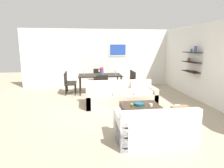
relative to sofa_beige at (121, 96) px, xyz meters
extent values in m
plane|color=tan|center=(-0.13, -0.34, -0.29)|extent=(18.00, 18.00, 0.00)
cube|color=silver|center=(0.17, 3.19, 1.06)|extent=(8.40, 0.06, 2.70)
cube|color=white|center=(0.43, 3.15, 1.44)|extent=(0.88, 0.02, 0.63)
cube|color=#264CB2|center=(0.43, 3.13, 1.44)|extent=(0.75, 0.01, 0.50)
cube|color=silver|center=(2.90, 0.26, 1.06)|extent=(0.06, 8.20, 2.70)
cube|color=black|center=(2.73, 0.54, 1.41)|extent=(0.28, 0.90, 0.02)
cube|color=black|center=(2.73, 0.54, 1.06)|extent=(0.28, 0.90, 0.02)
cube|color=black|center=(2.73, 0.54, 0.71)|extent=(0.28, 0.90, 0.02)
cylinder|color=#4C518C|center=(2.73, 0.34, 1.53)|extent=(0.10, 0.10, 0.22)
sphere|color=olive|center=(2.73, 0.72, 1.14)|extent=(0.14, 0.14, 0.14)
cylinder|color=teal|center=(2.73, 0.59, 1.48)|extent=(0.07, 0.07, 0.12)
cube|color=#4C1E19|center=(2.73, 0.39, 0.74)|extent=(0.20, 0.28, 0.03)
cube|color=beige|center=(-0.01, -0.04, -0.08)|extent=(2.27, 0.90, 0.42)
cube|color=beige|center=(-0.01, 0.33, 0.31)|extent=(2.27, 0.16, 0.36)
cube|color=beige|center=(-1.07, -0.04, 0.01)|extent=(0.14, 0.90, 0.60)
cube|color=beige|center=(1.06, -0.04, 0.01)|extent=(0.14, 0.90, 0.60)
cube|color=beige|center=(-0.67, -0.08, 0.18)|extent=(0.64, 0.70, 0.10)
cube|color=beige|center=(-0.01, -0.08, 0.18)|extent=(0.64, 0.70, 0.10)
cube|color=beige|center=(0.66, -0.08, 0.18)|extent=(0.64, 0.70, 0.10)
cube|color=white|center=(0.57, 0.15, 0.31)|extent=(0.36, 0.12, 0.36)
cube|color=white|center=(0.24, -2.46, -0.08)|extent=(1.58, 0.90, 0.42)
cube|color=white|center=(0.24, -2.83, 0.31)|extent=(1.58, 0.16, 0.36)
cube|color=white|center=(0.96, -2.46, 0.01)|extent=(0.14, 0.90, 0.60)
cube|color=white|center=(-0.47, -2.46, 0.01)|extent=(0.14, 0.90, 0.60)
cube|color=white|center=(0.57, -2.42, 0.18)|extent=(0.63, 0.70, 0.10)
cube|color=white|center=(-0.08, -2.42, 0.18)|extent=(0.63, 0.70, 0.10)
cube|color=#99724C|center=(0.70, -2.65, 0.31)|extent=(0.37, 0.17, 0.36)
cube|color=#38281E|center=(0.31, -1.28, -0.10)|extent=(1.02, 0.90, 0.38)
cylinder|color=navy|center=(0.27, -1.28, 0.12)|extent=(0.28, 0.28, 0.06)
torus|color=navy|center=(0.27, -1.28, 0.15)|extent=(0.29, 0.29, 0.02)
cylinder|color=silver|center=(0.55, -1.40, 0.12)|extent=(0.09, 0.09, 0.07)
sphere|color=#669E2D|center=(0.05, -1.31, 0.13)|extent=(0.08, 0.08, 0.08)
cube|color=black|center=(-0.54, 1.84, 0.44)|extent=(1.76, 0.96, 0.04)
cylinder|color=black|center=(-1.36, 1.42, 0.06)|extent=(0.06, 0.06, 0.71)
cylinder|color=black|center=(0.28, 1.42, 0.06)|extent=(0.06, 0.06, 0.71)
cylinder|color=black|center=(-1.36, 2.26, 0.06)|extent=(0.06, 0.06, 0.71)
cylinder|color=black|center=(0.28, 2.26, 0.06)|extent=(0.06, 0.06, 0.71)
cube|color=black|center=(-0.54, 1.04, 0.14)|extent=(0.44, 0.44, 0.04)
cube|color=black|center=(-0.54, 0.84, 0.37)|extent=(0.44, 0.04, 0.43)
cylinder|color=black|center=(-0.36, 1.22, -0.09)|extent=(0.04, 0.04, 0.41)
cylinder|color=black|center=(-0.72, 1.22, -0.09)|extent=(0.04, 0.04, 0.41)
cylinder|color=black|center=(-0.36, 0.86, -0.09)|extent=(0.04, 0.04, 0.41)
cylinder|color=black|center=(-0.72, 0.86, -0.09)|extent=(0.04, 0.04, 0.41)
cube|color=black|center=(0.66, 1.62, 0.14)|extent=(0.44, 0.44, 0.04)
cube|color=black|center=(0.86, 1.62, 0.37)|extent=(0.04, 0.44, 0.43)
cylinder|color=black|center=(0.48, 1.80, -0.09)|extent=(0.04, 0.04, 0.41)
cylinder|color=black|center=(0.48, 1.44, -0.09)|extent=(0.04, 0.04, 0.41)
cylinder|color=black|center=(0.84, 1.80, -0.09)|extent=(0.04, 0.04, 0.41)
cylinder|color=black|center=(0.84, 1.44, -0.09)|extent=(0.04, 0.04, 0.41)
cube|color=black|center=(-1.74, 1.62, 0.14)|extent=(0.44, 0.44, 0.04)
cube|color=black|center=(-1.94, 1.62, 0.37)|extent=(0.04, 0.44, 0.43)
cylinder|color=black|center=(-1.56, 1.44, -0.09)|extent=(0.04, 0.04, 0.41)
cylinder|color=black|center=(-1.56, 1.80, -0.09)|extent=(0.04, 0.04, 0.41)
cylinder|color=black|center=(-1.92, 1.44, -0.09)|extent=(0.04, 0.04, 0.41)
cylinder|color=black|center=(-1.92, 1.80, -0.09)|extent=(0.04, 0.04, 0.41)
cube|color=black|center=(0.66, 2.05, 0.14)|extent=(0.44, 0.44, 0.04)
cube|color=black|center=(0.86, 2.05, 0.37)|extent=(0.04, 0.44, 0.43)
cylinder|color=black|center=(0.48, 2.23, -0.09)|extent=(0.04, 0.04, 0.41)
cylinder|color=black|center=(0.48, 1.87, -0.09)|extent=(0.04, 0.04, 0.41)
cylinder|color=black|center=(0.84, 2.23, -0.09)|extent=(0.04, 0.04, 0.41)
cylinder|color=black|center=(0.84, 1.87, -0.09)|extent=(0.04, 0.04, 0.41)
cube|color=black|center=(-1.74, 2.05, 0.14)|extent=(0.44, 0.44, 0.04)
cube|color=black|center=(-1.94, 2.05, 0.37)|extent=(0.04, 0.44, 0.43)
cylinder|color=black|center=(-1.56, 1.87, -0.09)|extent=(0.04, 0.04, 0.41)
cylinder|color=black|center=(-1.56, 2.23, -0.09)|extent=(0.04, 0.04, 0.41)
cylinder|color=black|center=(-1.92, 1.87, -0.09)|extent=(0.04, 0.04, 0.41)
cylinder|color=black|center=(-1.92, 2.23, -0.09)|extent=(0.04, 0.04, 0.41)
cube|color=black|center=(-0.54, 2.64, 0.14)|extent=(0.44, 0.44, 0.04)
cube|color=black|center=(-0.54, 2.84, 0.37)|extent=(0.44, 0.04, 0.43)
cylinder|color=black|center=(-0.72, 2.46, -0.09)|extent=(0.04, 0.04, 0.41)
cylinder|color=black|center=(-0.36, 2.46, -0.09)|extent=(0.04, 0.04, 0.41)
cylinder|color=black|center=(-0.72, 2.82, -0.09)|extent=(0.04, 0.04, 0.41)
cylinder|color=black|center=(-0.36, 2.82, -0.09)|extent=(0.04, 0.04, 0.41)
cylinder|color=silver|center=(0.12, 1.72, 0.46)|extent=(0.06, 0.06, 0.01)
cylinder|color=silver|center=(0.12, 1.72, 0.50)|extent=(0.01, 0.01, 0.07)
cylinder|color=silver|center=(0.12, 1.72, 0.59)|extent=(0.06, 0.06, 0.10)
cylinder|color=silver|center=(-0.54, 2.26, 0.46)|extent=(0.06, 0.06, 0.01)
cylinder|color=silver|center=(-0.54, 2.26, 0.50)|extent=(0.01, 0.01, 0.07)
cylinder|color=silver|center=(-0.54, 2.26, 0.58)|extent=(0.07, 0.07, 0.09)
cylinder|color=silver|center=(0.12, 1.96, 0.46)|extent=(0.06, 0.06, 0.01)
cylinder|color=silver|center=(0.12, 1.96, 0.50)|extent=(0.01, 0.01, 0.08)
cylinder|color=silver|center=(0.12, 1.96, 0.58)|extent=(0.07, 0.07, 0.08)
cylinder|color=silver|center=(-1.20, 1.96, 0.46)|extent=(0.06, 0.06, 0.01)
cylinder|color=silver|center=(-1.20, 1.96, 0.51)|extent=(0.01, 0.01, 0.09)
cylinder|color=silver|center=(-1.20, 1.96, 0.59)|extent=(0.07, 0.07, 0.07)
cylinder|color=#4C518C|center=(-0.46, 1.86, 0.55)|extent=(0.15, 0.15, 0.19)
sphere|color=red|center=(-0.46, 1.86, 0.70)|extent=(0.16, 0.16, 0.16)
camera|label=1|loc=(-1.15, -6.10, 1.68)|focal=31.01mm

